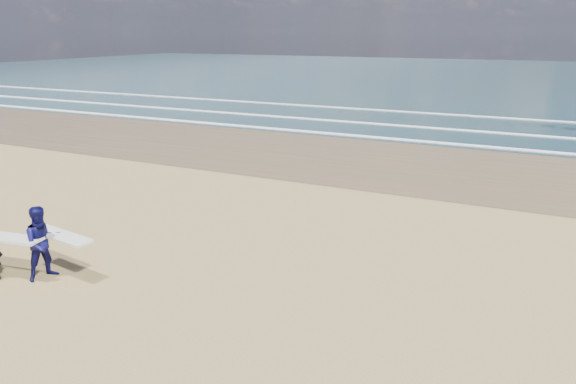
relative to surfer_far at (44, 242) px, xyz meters
The scene contains 1 object.
surfer_far is the anchor object (origin of this frame).
Camera 1 is at (10.36, -7.35, 6.21)m, focal length 32.00 mm.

